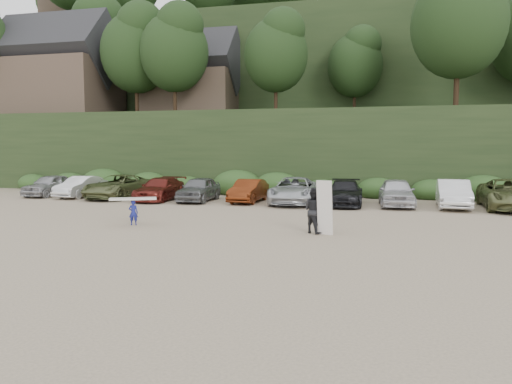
# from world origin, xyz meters

# --- Properties ---
(ground) EXTENTS (120.00, 120.00, 0.00)m
(ground) POSITION_xyz_m (0.00, 0.00, 0.00)
(ground) COLOR tan
(ground) RESTS_ON ground
(hillside_backdrop) EXTENTS (90.00, 41.50, 28.00)m
(hillside_backdrop) POSITION_xyz_m (-0.26, 35.93, 11.22)
(hillside_backdrop) COLOR black
(hillside_backdrop) RESTS_ON ground
(parked_cars) EXTENTS (39.21, 5.99, 1.63)m
(parked_cars) POSITION_xyz_m (1.73, 9.98, 0.76)
(parked_cars) COLOR #A2A2A6
(parked_cars) RESTS_ON ground
(child_surfer) EXTENTS (2.02, 1.37, 1.19)m
(child_surfer) POSITION_xyz_m (-5.61, 0.25, 0.81)
(child_surfer) COLOR navy
(child_surfer) RESTS_ON ground
(adult_surfer) EXTENTS (1.33, 1.07, 2.11)m
(adult_surfer) POSITION_xyz_m (2.26, 0.12, 0.91)
(adult_surfer) COLOR black
(adult_surfer) RESTS_ON ground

